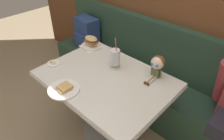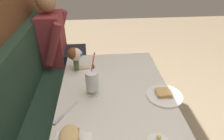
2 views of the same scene
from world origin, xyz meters
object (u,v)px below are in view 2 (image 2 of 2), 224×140
butter_knife (62,116)px  seated_doll (75,56)px  toast_plate (164,95)px  diner_patron (56,39)px  milkshake_glass (92,82)px

butter_knife → seated_doll: seated_doll is taller
toast_plate → seated_doll: (0.42, 0.64, 0.12)m
butter_knife → diner_patron: 1.26m
milkshake_glass → diner_patron: (1.02, 0.42, -0.10)m
seated_doll → diner_patron: 0.74m
seated_doll → butter_knife: bearing=174.7°
butter_knife → seated_doll: size_ratio=0.94×
butter_knife → seated_doll: (0.56, -0.05, 0.12)m
diner_patron → butter_knife: bearing=-169.5°
toast_plate → diner_patron: bearing=39.9°
butter_knife → toast_plate: bearing=-78.8°
butter_knife → seated_doll: bearing=-5.3°
milkshake_glass → seated_doll: milkshake_glass is taller
diner_patron → toast_plate: bearing=-140.1°
diner_patron → seated_doll: bearing=-157.4°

